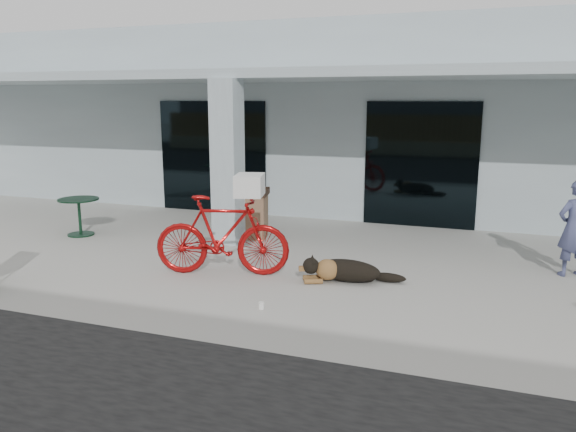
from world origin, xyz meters
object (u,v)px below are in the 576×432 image
at_px(person, 574,228).
at_px(trash_receptacle, 253,213).
at_px(bicycle, 222,235).
at_px(cafe_table_near, 80,217).
at_px(dog, 347,269).

xyz_separation_m(person, trash_receptacle, (-5.71, 0.60, -0.27)).
bearing_deg(trash_receptacle, bicycle, -78.39).
xyz_separation_m(cafe_table_near, person, (9.14, 0.40, 0.39)).
bearing_deg(dog, cafe_table_near, 145.55).
relative_size(bicycle, trash_receptacle, 2.13).
xyz_separation_m(bicycle, dog, (1.95, 0.30, -0.44)).
height_order(cafe_table_near, trash_receptacle, trash_receptacle).
distance_m(dog, person, 3.64).
bearing_deg(dog, trash_receptacle, 115.50).
relative_size(bicycle, person, 1.38).
relative_size(bicycle, dog, 1.77).
xyz_separation_m(cafe_table_near, trash_receptacle, (3.43, 1.00, 0.12)).
bearing_deg(bicycle, trash_receptacle, -3.06).
bearing_deg(cafe_table_near, person, 2.51).
xyz_separation_m(dog, trash_receptacle, (-2.45, 2.10, 0.30)).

